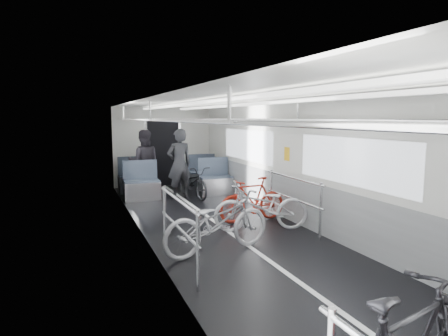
{
  "coord_description": "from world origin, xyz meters",
  "views": [
    {
      "loc": [
        -2.64,
        -5.11,
        2.09
      ],
      "look_at": [
        0.0,
        1.76,
        1.16
      ],
      "focal_mm": 32.0,
      "sensor_mm": 36.0,
      "label": 1
    }
  ],
  "objects_px": {
    "person_standing": "(179,164)",
    "person_seated": "(144,162)",
    "bike_left_far": "(217,222)",
    "bike_right_far": "(252,199)",
    "bike_right_mid": "(262,206)",
    "bike_aisle": "(193,182)"
  },
  "relations": [
    {
      "from": "bike_aisle",
      "to": "person_standing",
      "type": "bearing_deg",
      "value": 170.49
    },
    {
      "from": "bike_right_far",
      "to": "person_standing",
      "type": "height_order",
      "value": "person_standing"
    },
    {
      "from": "bike_right_far",
      "to": "person_standing",
      "type": "xyz_separation_m",
      "value": [
        -0.79,
        2.74,
        0.46
      ]
    },
    {
      "from": "bike_right_mid",
      "to": "bike_right_far",
      "type": "distance_m",
      "value": 0.71
    },
    {
      "from": "bike_left_far",
      "to": "person_standing",
      "type": "relative_size",
      "value": 1.03
    },
    {
      "from": "bike_right_far",
      "to": "bike_aisle",
      "type": "relative_size",
      "value": 0.93
    },
    {
      "from": "bike_right_far",
      "to": "person_seated",
      "type": "height_order",
      "value": "person_seated"
    },
    {
      "from": "bike_right_mid",
      "to": "bike_right_far",
      "type": "relative_size",
      "value": 1.19
    },
    {
      "from": "bike_right_mid",
      "to": "person_standing",
      "type": "distance_m",
      "value": 3.52
    },
    {
      "from": "person_standing",
      "to": "person_seated",
      "type": "xyz_separation_m",
      "value": [
        -0.73,
        1.03,
        -0.02
      ]
    },
    {
      "from": "bike_aisle",
      "to": "person_standing",
      "type": "distance_m",
      "value": 0.6
    },
    {
      "from": "bike_left_far",
      "to": "bike_right_far",
      "type": "relative_size",
      "value": 1.25
    },
    {
      "from": "bike_left_far",
      "to": "person_seated",
      "type": "distance_m",
      "value": 5.31
    },
    {
      "from": "bike_right_mid",
      "to": "bike_right_far",
      "type": "xyz_separation_m",
      "value": [
        0.14,
        0.7,
        -0.02
      ]
    },
    {
      "from": "bike_left_far",
      "to": "bike_right_mid",
      "type": "xyz_separation_m",
      "value": [
        1.17,
        0.83,
        -0.02
      ]
    },
    {
      "from": "person_standing",
      "to": "person_seated",
      "type": "height_order",
      "value": "person_standing"
    },
    {
      "from": "bike_left_far",
      "to": "bike_right_mid",
      "type": "relative_size",
      "value": 1.05
    },
    {
      "from": "person_seated",
      "to": "bike_aisle",
      "type": "bearing_deg",
      "value": 147.75
    },
    {
      "from": "bike_left_far",
      "to": "bike_aisle",
      "type": "height_order",
      "value": "bike_left_far"
    },
    {
      "from": "bike_right_far",
      "to": "bike_aisle",
      "type": "xyz_separation_m",
      "value": [
        -0.44,
        2.74,
        -0.03
      ]
    },
    {
      "from": "bike_aisle",
      "to": "person_seated",
      "type": "bearing_deg",
      "value": 126.98
    },
    {
      "from": "bike_right_far",
      "to": "bike_right_mid",
      "type": "bearing_deg",
      "value": -16.74
    }
  ]
}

